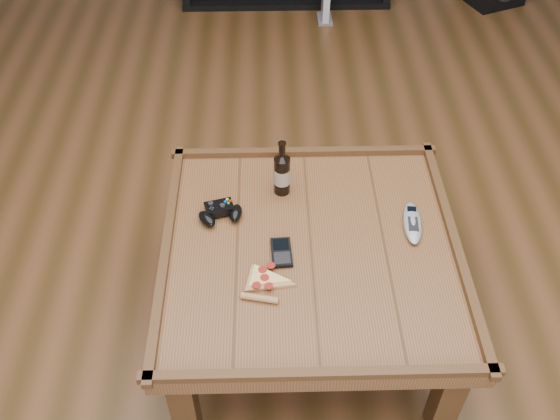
{
  "coord_description": "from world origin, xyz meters",
  "views": [
    {
      "loc": [
        -0.14,
        -1.39,
        2.02
      ],
      "look_at": [
        -0.1,
        0.11,
        0.52
      ],
      "focal_mm": 40.0,
      "sensor_mm": 36.0,
      "label": 1
    }
  ],
  "objects_px": {
    "pizza_slice": "(264,282)",
    "remote_control": "(412,223)",
    "beer_bottle": "(282,172)",
    "game_controller": "(220,213)",
    "game_console": "(325,6)",
    "coffee_table": "(310,258)",
    "smartphone": "(281,252)"
  },
  "relations": [
    {
      "from": "game_console",
      "to": "remote_control",
      "type": "bearing_deg",
      "value": -87.68
    },
    {
      "from": "pizza_slice",
      "to": "smartphone",
      "type": "xyz_separation_m",
      "value": [
        0.06,
        0.12,
        0.0
      ]
    },
    {
      "from": "beer_bottle",
      "to": "coffee_table",
      "type": "bearing_deg",
      "value": -71.84
    },
    {
      "from": "remote_control",
      "to": "beer_bottle",
      "type": "bearing_deg",
      "value": 163.08
    },
    {
      "from": "smartphone",
      "to": "beer_bottle",
      "type": "bearing_deg",
      "value": 85.0
    },
    {
      "from": "smartphone",
      "to": "remote_control",
      "type": "height_order",
      "value": "remote_control"
    },
    {
      "from": "pizza_slice",
      "to": "game_console",
      "type": "xyz_separation_m",
      "value": [
        0.41,
        2.55,
        -0.36
      ]
    },
    {
      "from": "beer_bottle",
      "to": "remote_control",
      "type": "height_order",
      "value": "beer_bottle"
    },
    {
      "from": "pizza_slice",
      "to": "remote_control",
      "type": "xyz_separation_m",
      "value": [
        0.52,
        0.24,
        0.01
      ]
    },
    {
      "from": "game_controller",
      "to": "game_console",
      "type": "relative_size",
      "value": 0.8
    },
    {
      "from": "beer_bottle",
      "to": "pizza_slice",
      "type": "relative_size",
      "value": 0.97
    },
    {
      "from": "pizza_slice",
      "to": "smartphone",
      "type": "height_order",
      "value": "pizza_slice"
    },
    {
      "from": "coffee_table",
      "to": "remote_control",
      "type": "xyz_separation_m",
      "value": [
        0.36,
        0.09,
        0.07
      ]
    },
    {
      "from": "smartphone",
      "to": "remote_control",
      "type": "bearing_deg",
      "value": 11.43
    },
    {
      "from": "beer_bottle",
      "to": "smartphone",
      "type": "distance_m",
      "value": 0.32
    },
    {
      "from": "coffee_table",
      "to": "beer_bottle",
      "type": "bearing_deg",
      "value": 108.16
    },
    {
      "from": "beer_bottle",
      "to": "remote_control",
      "type": "distance_m",
      "value": 0.49
    },
    {
      "from": "beer_bottle",
      "to": "smartphone",
      "type": "xyz_separation_m",
      "value": [
        -0.01,
        -0.31,
        -0.08
      ]
    },
    {
      "from": "beer_bottle",
      "to": "game_controller",
      "type": "relative_size",
      "value": 1.34
    },
    {
      "from": "game_console",
      "to": "smartphone",
      "type": "bearing_deg",
      "value": -98.56
    },
    {
      "from": "remote_control",
      "to": "game_console",
      "type": "xyz_separation_m",
      "value": [
        -0.11,
        2.31,
        -0.37
      ]
    },
    {
      "from": "beer_bottle",
      "to": "game_controller",
      "type": "height_order",
      "value": "beer_bottle"
    },
    {
      "from": "smartphone",
      "to": "game_console",
      "type": "distance_m",
      "value": 2.48
    },
    {
      "from": "pizza_slice",
      "to": "remote_control",
      "type": "distance_m",
      "value": 0.57
    },
    {
      "from": "beer_bottle",
      "to": "remote_control",
      "type": "relative_size",
      "value": 1.1
    },
    {
      "from": "beer_bottle",
      "to": "pizza_slice",
      "type": "height_order",
      "value": "beer_bottle"
    },
    {
      "from": "game_controller",
      "to": "pizza_slice",
      "type": "relative_size",
      "value": 0.72
    },
    {
      "from": "beer_bottle",
      "to": "remote_control",
      "type": "xyz_separation_m",
      "value": [
        0.45,
        -0.19,
        -0.08
      ]
    },
    {
      "from": "game_controller",
      "to": "remote_control",
      "type": "height_order",
      "value": "game_controller"
    },
    {
      "from": "pizza_slice",
      "to": "game_console",
      "type": "height_order",
      "value": "pizza_slice"
    },
    {
      "from": "game_controller",
      "to": "smartphone",
      "type": "bearing_deg",
      "value": -54.89
    },
    {
      "from": "coffee_table",
      "to": "game_controller",
      "type": "height_order",
      "value": "game_controller"
    }
  ]
}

